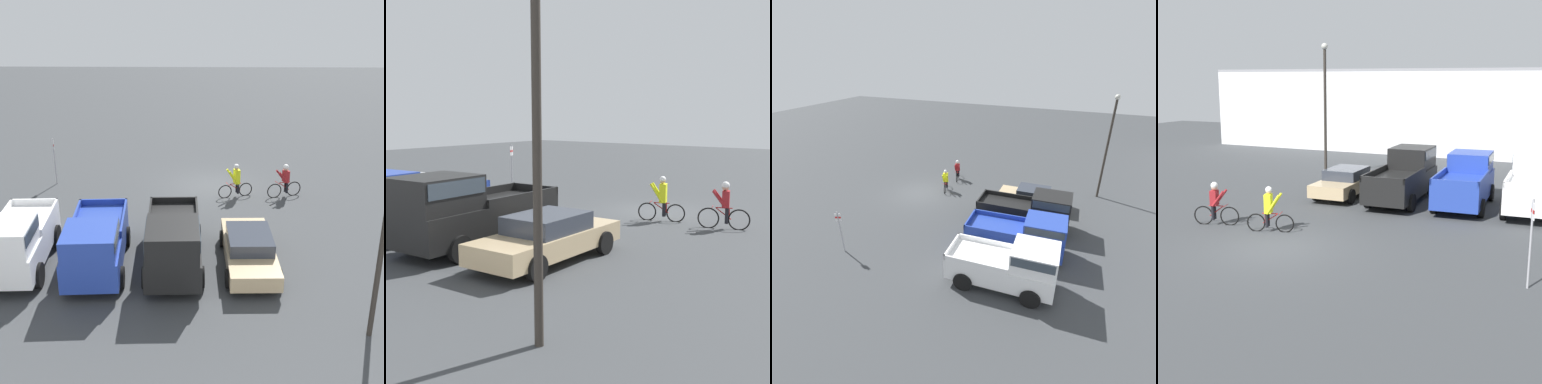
# 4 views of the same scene
# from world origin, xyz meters

# --- Properties ---
(ground_plane) EXTENTS (80.00, 80.00, 0.00)m
(ground_plane) POSITION_xyz_m (0.00, 0.00, 0.00)
(ground_plane) COLOR #383A3D
(warehouse_building) EXTENTS (39.07, 13.33, 6.14)m
(warehouse_building) POSITION_xyz_m (0.00, 28.66, 3.07)
(warehouse_building) COLOR silver
(warehouse_building) RESTS_ON ground_plane
(sedan_0) EXTENTS (2.06, 4.82, 1.32)m
(sedan_0) POSITION_xyz_m (-1.32, 8.27, 0.68)
(sedan_0) COLOR tan
(sedan_0) RESTS_ON ground_plane
(pickup_truck_0) EXTENTS (2.32, 5.55, 2.30)m
(pickup_truck_0) POSITION_xyz_m (1.46, 8.68, 1.17)
(pickup_truck_0) COLOR black
(pickup_truck_0) RESTS_ON ground_plane
(pickup_truck_1) EXTENTS (2.41, 5.25, 2.19)m
(pickup_truck_1) POSITION_xyz_m (4.25, 8.78, 1.12)
(pickup_truck_1) COLOR #233D9E
(pickup_truck_1) RESTS_ON ground_plane
(pickup_truck_2) EXTENTS (2.33, 4.98, 2.39)m
(pickup_truck_2) POSITION_xyz_m (7.06, 8.86, 1.22)
(pickup_truck_2) COLOR white
(pickup_truck_2) RESTS_ON ground_plane
(cyclist_0) EXTENTS (1.70, 0.64, 1.71)m
(cyclist_0) POSITION_xyz_m (-1.23, 1.52, 0.85)
(cyclist_0) COLOR black
(cyclist_0) RESTS_ON ground_plane
(cyclist_1) EXTENTS (1.72, 0.64, 1.69)m
(cyclist_1) POSITION_xyz_m (-3.62, 1.46, 0.86)
(cyclist_1) COLOR black
(cyclist_1) RESTS_ON ground_plane
(fire_lane_sign) EXTENTS (0.14, 0.29, 2.45)m
(fire_lane_sign) POSITION_xyz_m (7.99, -0.10, 1.48)
(fire_lane_sign) COLOR #9E9EA3
(fire_lane_sign) RESTS_ON ground_plane
(lamppost) EXTENTS (0.36, 0.36, 7.36)m
(lamppost) POSITION_xyz_m (-4.61, 12.43, 4.27)
(lamppost) COLOR #2D2823
(lamppost) RESTS_ON ground_plane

